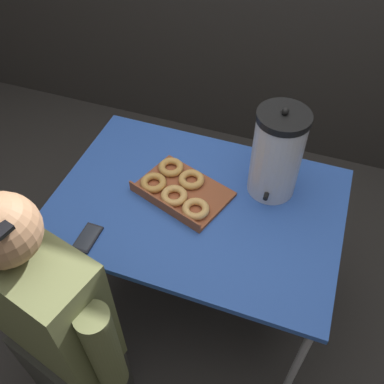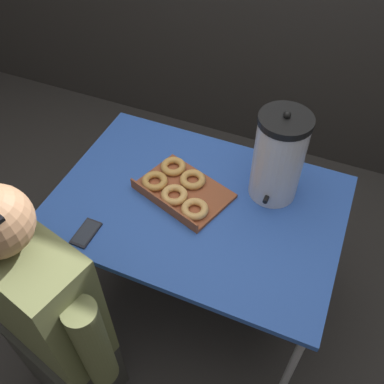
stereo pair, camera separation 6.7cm
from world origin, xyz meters
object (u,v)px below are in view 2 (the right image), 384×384
Objects in this scene: cell_phone at (86,233)px; donut_box at (180,189)px; coffee_urn at (278,157)px; person_seated at (49,319)px.

donut_box is at bearing 54.65° from cell_phone.
donut_box is 0.43m from cell_phone.
coffee_urn is 1.06m from person_seated.
coffee_urn is at bearing 42.46° from donut_box.
coffee_urn reaches higher than donut_box.
cell_phone is at bearing -71.80° from person_seated.
cell_phone is 0.10× the size of person_seated.
coffee_urn is at bearing -111.30° from person_seated.
person_seated is (0.02, -0.32, -0.11)m from cell_phone.
coffee_urn is 3.17× the size of cell_phone.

